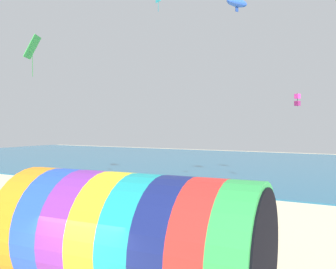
# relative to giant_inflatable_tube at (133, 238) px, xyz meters

# --- Properties ---
(sea) EXTENTS (120.00, 40.00, 0.10)m
(sea) POSITION_rel_giant_inflatable_tube_xyz_m (-0.44, 35.58, -1.69)
(sea) COLOR #236084
(sea) RESTS_ON ground
(giant_inflatable_tube) EXTENTS (7.23, 3.89, 3.48)m
(giant_inflatable_tube) POSITION_rel_giant_inflatable_tube_xyz_m (0.00, 0.00, 0.00)
(giant_inflatable_tube) COLOR orange
(giant_inflatable_tube) RESTS_ON ground
(kite_magenta_box) EXTENTS (0.33, 0.33, 0.72)m
(kite_magenta_box) POSITION_rel_giant_inflatable_tube_xyz_m (1.83, 13.91, 4.45)
(kite_magenta_box) COLOR #D1339E
(kite_blue_parafoil) EXTENTS (0.76, 1.01, 0.49)m
(kite_blue_parafoil) POSITION_rel_giant_inflatable_tube_xyz_m (1.21, 4.95, 7.46)
(kite_blue_parafoil) COLOR blue
(kite_green_diamond) EXTENTS (1.04, 1.15, 2.25)m
(kite_green_diamond) POSITION_rel_giant_inflatable_tube_xyz_m (-11.02, 6.43, 7.32)
(kite_green_diamond) COLOR green
(bystander_near_water) EXTENTS (0.41, 0.33, 1.74)m
(bystander_near_water) POSITION_rel_giant_inflatable_tube_xyz_m (-8.28, 11.23, -0.84)
(bystander_near_water) COLOR black
(bystander_near_water) RESTS_ON ground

